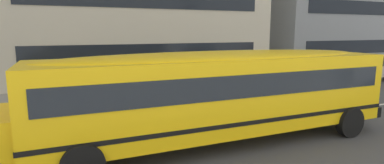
# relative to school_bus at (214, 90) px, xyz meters

# --- Properties ---
(ground_plane) EXTENTS (400.00, 400.00, 0.00)m
(ground_plane) POSITION_rel_school_bus_xyz_m (-3.75, 1.24, -1.60)
(ground_plane) COLOR #424244
(sidewalk_far) EXTENTS (120.00, 3.00, 0.01)m
(sidewalk_far) POSITION_rel_school_bus_xyz_m (-3.75, 9.11, -1.59)
(sidewalk_far) COLOR gray
(sidewalk_far) RESTS_ON ground_plane
(lane_centreline) EXTENTS (110.00, 0.16, 0.01)m
(lane_centreline) POSITION_rel_school_bus_xyz_m (-3.75, 1.24, -1.60)
(lane_centreline) COLOR silver
(lane_centreline) RESTS_ON ground_plane
(school_bus) EXTENTS (12.05, 2.89, 2.69)m
(school_bus) POSITION_rel_school_bus_xyz_m (0.00, 0.00, 0.00)
(school_bus) COLOR yellow
(school_bus) RESTS_ON ground_plane
(parked_car_beige_by_hydrant) EXTENTS (3.94, 1.96, 1.64)m
(parked_car_beige_by_hydrant) POSITION_rel_school_bus_xyz_m (14.12, 6.20, -0.75)
(parked_car_beige_by_hydrant) COLOR #C1B28E
(parked_car_beige_by_hydrant) RESTS_ON ground_plane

